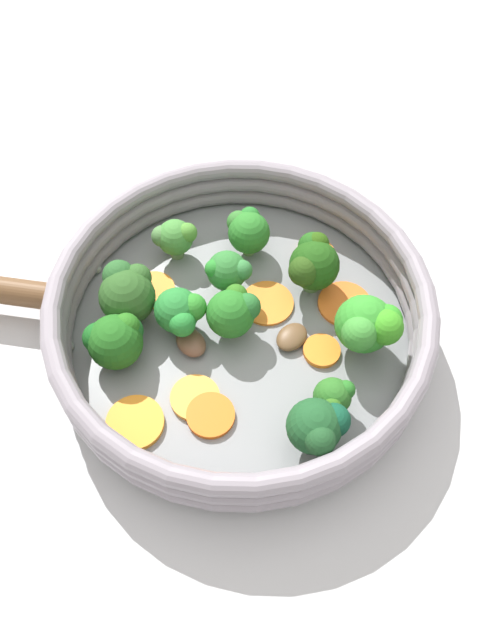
{
  "coord_description": "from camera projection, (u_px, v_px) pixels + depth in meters",
  "views": [
    {
      "loc": [
        -0.07,
        -0.27,
        0.47
      ],
      "look_at": [
        0.0,
        0.0,
        0.03
      ],
      "focal_mm": 35.0,
      "sensor_mm": 36.0,
      "label": 1
    }
  ],
  "objects": [
    {
      "name": "mushroom_piece_0",
      "position": [
        191.0,
        342.0,
        0.52
      ],
      "size": [
        0.03,
        0.04,
        0.01
      ],
      "primitive_type": "ellipsoid",
      "rotation": [
        0.0,
        0.0,
        1.92
      ],
      "color": "brown",
      "rests_on": "skillet"
    },
    {
      "name": "carrot_slice_5",
      "position": [
        322.0,
        351.0,
        0.52
      ],
      "size": [
        0.04,
        0.04,
        0.0
      ],
      "primitive_type": "cylinder",
      "rotation": [
        0.0,
        0.0,
        3.76
      ],
      "color": "orange",
      "rests_on": "skillet"
    },
    {
      "name": "carrot_slice_2",
      "position": [
        343.0,
        300.0,
        0.55
      ],
      "size": [
        0.06,
        0.06,
        0.0
      ],
      "primitive_type": "cylinder",
      "rotation": [
        0.0,
        0.0,
        5.08
      ],
      "color": "orange",
      "rests_on": "skillet"
    },
    {
      "name": "ground_plane",
      "position": [
        240.0,
        340.0,
        0.55
      ],
      "size": [
        4.0,
        4.0,
        0.0
      ],
      "primitive_type": "plane",
      "color": "#B6B6B8"
    },
    {
      "name": "skillet",
      "position": [
        240.0,
        335.0,
        0.54
      ],
      "size": [
        0.3,
        0.3,
        0.02
      ],
      "primitive_type": "cylinder",
      "color": "gray",
      "rests_on": "ground_plane"
    },
    {
      "name": "broccoli_floret_3",
      "position": [
        368.0,
        326.0,
        0.49
      ],
      "size": [
        0.05,
        0.05,
        0.06
      ],
      "color": "#8BA86C",
      "rests_on": "skillet"
    },
    {
      "name": "carrot_slice_3",
      "position": [
        267.0,
        303.0,
        0.55
      ],
      "size": [
        0.05,
        0.05,
        0.0
      ],
      "primitive_type": "cylinder",
      "rotation": [
        0.0,
        0.0,
        1.46
      ],
      "color": "orange",
      "rests_on": "skillet"
    },
    {
      "name": "mushroom_piece_1",
      "position": [
        292.0,
        337.0,
        0.52
      ],
      "size": [
        0.04,
        0.04,
        0.01
      ],
      "primitive_type": "ellipsoid",
      "rotation": [
        0.0,
        0.0,
        3.74
      ],
      "color": "brown",
      "rests_on": "skillet"
    },
    {
      "name": "carrot_slice_4",
      "position": [
        211.0,
        415.0,
        0.49
      ],
      "size": [
        0.04,
        0.04,
        0.0
      ],
      "primitive_type": "cylinder",
      "rotation": [
        0.0,
        0.0,
        3.21
      ],
      "color": "orange",
      "rests_on": "skillet"
    },
    {
      "name": "skillet_rivet_right",
      "position": [
        69.0,
        346.0,
        0.52
      ],
      "size": [
        0.01,
        0.01,
        0.01
      ],
      "primitive_type": "sphere",
      "color": "gray",
      "rests_on": "skillet"
    },
    {
      "name": "carrot_slice_1",
      "position": [
        195.0,
        398.0,
        0.5
      ],
      "size": [
        0.05,
        0.05,
        0.0
      ],
      "primitive_type": "cylinder",
      "rotation": [
        0.0,
        0.0,
        6.06
      ],
      "color": "orange",
      "rests_on": "skillet"
    },
    {
      "name": "carrot_slice_6",
      "position": [
        135.0,
        423.0,
        0.48
      ],
      "size": [
        0.06,
        0.06,
        0.01
      ],
      "primitive_type": "cylinder",
      "rotation": [
        0.0,
        0.0,
        5.9
      ],
      "color": "orange",
      "rests_on": "skillet"
    },
    {
      "name": "broccoli_floret_8",
      "position": [
        313.0,
        263.0,
        0.53
      ],
      "size": [
        0.05,
        0.05,
        0.05
      ],
      "color": "#678953",
      "rests_on": "skillet"
    },
    {
      "name": "broccoli_floret_7",
      "position": [
        175.0,
        237.0,
        0.56
      ],
      "size": [
        0.04,
        0.03,
        0.04
      ],
      "color": "#77965C",
      "rests_on": "skillet"
    },
    {
      "name": "broccoli_floret_1",
      "position": [
        127.0,
        292.0,
        0.52
      ],
      "size": [
        0.05,
        0.05,
        0.05
      ],
      "color": "#689743",
      "rests_on": "skillet"
    },
    {
      "name": "broccoli_floret_2",
      "position": [
        116.0,
        342.0,
        0.5
      ],
      "size": [
        0.05,
        0.05,
        0.05
      ],
      "color": "#75A657",
      "rests_on": "skillet"
    },
    {
      "name": "broccoli_floret_10",
      "position": [
        229.0,
        271.0,
        0.53
      ],
      "size": [
        0.04,
        0.03,
        0.05
      ],
      "color": "#7AA46E",
      "rests_on": "skillet"
    },
    {
      "name": "broccoli_floret_4",
      "position": [
        232.0,
        308.0,
        0.51
      ],
      "size": [
        0.05,
        0.04,
        0.05
      ],
      "color": "#89B568",
      "rests_on": "skillet"
    },
    {
      "name": "broccoli_floret_5",
      "position": [
        333.0,
        397.0,
        0.48
      ],
      "size": [
        0.03,
        0.03,
        0.04
      ],
      "color": "olive",
      "rests_on": "skillet"
    },
    {
      "name": "skillet_rivet_left",
      "position": [
        97.0,
        269.0,
        0.56
      ],
      "size": [
        0.01,
        0.01,
        0.01
      ],
      "primitive_type": "sphere",
      "color": "gray",
      "rests_on": "skillet"
    },
    {
      "name": "carrot_slice_0",
      "position": [
        153.0,
        290.0,
        0.55
      ],
      "size": [
        0.06,
        0.06,
        0.0
      ],
      "primitive_type": "cylinder",
      "rotation": [
        0.0,
        0.0,
        3.94
      ],
      "color": "orange",
      "rests_on": "skillet"
    },
    {
      "name": "carrot_slice_7",
      "position": [
        316.0,
        254.0,
        0.58
      ],
      "size": [
        0.05,
        0.05,
        0.0
      ],
      "primitive_type": "cylinder",
      "rotation": [
        0.0,
        0.0,
        0.6
      ],
      "color": "orange",
      "rests_on": "skillet"
    },
    {
      "name": "broccoli_floret_9",
      "position": [
        180.0,
        312.0,
        0.51
      ],
      "size": [
        0.04,
        0.04,
        0.05
      ],
      "color": "#7C9555",
      "rests_on": "skillet"
    },
    {
      "name": "skillet_rim_wall",
      "position": [
        240.0,
        313.0,
        0.51
      ],
      "size": [
        0.32,
        0.32,
        0.05
      ],
      "color": "gray",
      "rests_on": "skillet"
    },
    {
      "name": "broccoli_floret_0",
      "position": [
        248.0,
        230.0,
        0.56
      ],
      "size": [
        0.04,
        0.04,
        0.05
      ],
      "color": "#658A4A",
      "rests_on": "skillet"
    },
    {
      "name": "broccoli_floret_6",
      "position": [
        319.0,
        427.0,
        0.45
      ],
      "size": [
        0.05,
        0.05,
        0.05
      ],
      "color": "#749952",
      "rests_on": "skillet"
    }
  ]
}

